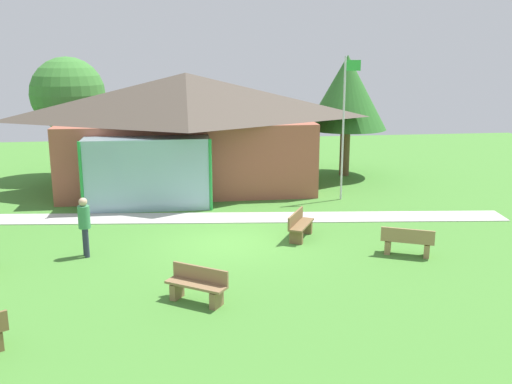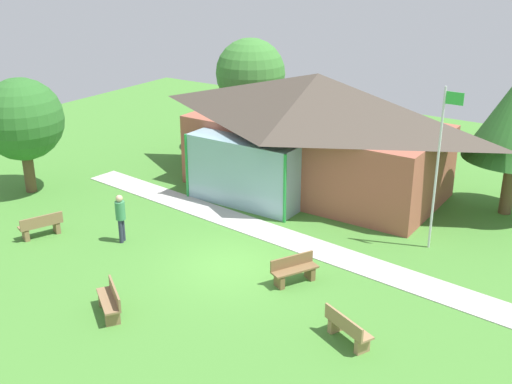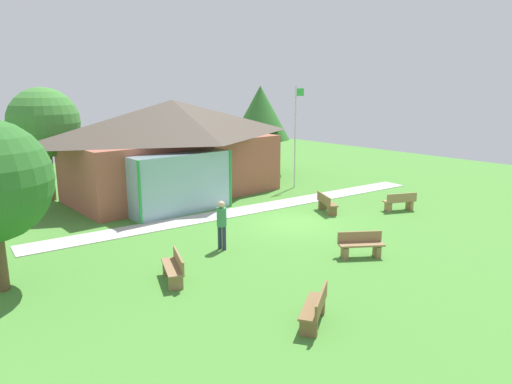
# 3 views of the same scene
# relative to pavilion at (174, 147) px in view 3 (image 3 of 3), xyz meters

# --- Properties ---
(ground_plane) EXTENTS (44.00, 44.00, 0.00)m
(ground_plane) POSITION_rel_pavilion_xyz_m (1.25, -7.38, -2.54)
(ground_plane) COLOR #478433
(pavilion) EXTENTS (11.25, 6.79, 4.88)m
(pavilion) POSITION_rel_pavilion_xyz_m (0.00, 0.00, 0.00)
(pavilion) COLOR #A35642
(pavilion) RESTS_ON ground_plane
(footpath) EXTENTS (19.89, 3.36, 0.03)m
(footpath) POSITION_rel_pavilion_xyz_m (1.25, -4.70, -2.53)
(footpath) COLOR #BCB7B2
(footpath) RESTS_ON ground_plane
(flagpole) EXTENTS (0.64, 0.08, 5.58)m
(flagpole) POSITION_rel_pavilion_xyz_m (6.09, -2.62, 0.53)
(flagpole) COLOR silver
(flagpole) RESTS_ON ground_plane
(bench_mid_right) EXTENTS (1.55, 1.03, 0.84)m
(bench_mid_right) POSITION_rel_pavilion_xyz_m (6.19, -9.22, -2.14)
(bench_mid_right) COLOR #9E7A51
(bench_mid_right) RESTS_ON ground_plane
(bench_front_left) EXTENTS (1.50, 1.18, 0.84)m
(bench_front_left) POSITION_rel_pavilion_xyz_m (-4.40, -13.71, -2.14)
(bench_front_left) COLOR brown
(bench_front_left) RESTS_ON ground_plane
(bench_rear_near_path) EXTENTS (1.08, 1.53, 0.84)m
(bench_rear_near_path) POSITION_rel_pavilion_xyz_m (3.43, -7.25, -2.14)
(bench_rear_near_path) COLOR brown
(bench_rear_near_path) RESTS_ON ground_plane
(bench_mid_left) EXTENTS (0.96, 1.56, 0.84)m
(bench_mid_left) POSITION_rel_pavilion_xyz_m (-5.67, -9.38, -2.14)
(bench_mid_left) COLOR olive
(bench_mid_left) RESTS_ON ground_plane
(bench_front_center) EXTENTS (1.49, 1.21, 0.84)m
(bench_front_center) POSITION_rel_pavilion_xyz_m (0.08, -11.66, -2.14)
(bench_front_center) COLOR olive
(bench_front_center) RESTS_ON ground_plane
(visitor_strolling_lawn) EXTENTS (0.34, 0.34, 1.74)m
(visitor_strolling_lawn) POSITION_rel_pavilion_xyz_m (-3.00, -8.09, -1.52)
(visitor_strolling_lawn) COLOR #2D3347
(visitor_strolling_lawn) RESTS_ON ground_plane
(tree_behind_pavilion_left) EXTENTS (3.35, 3.35, 5.51)m
(tree_behind_pavilion_left) POSITION_rel_pavilion_xyz_m (-5.22, 3.18, 1.26)
(tree_behind_pavilion_left) COLOR brown
(tree_behind_pavilion_left) RESTS_ON ground_plane
(tree_behind_pavilion_right) EXTENTS (3.75, 3.75, 5.58)m
(tree_behind_pavilion_right) POSITION_rel_pavilion_xyz_m (7.46, 1.91, 1.33)
(tree_behind_pavilion_right) COLOR brown
(tree_behind_pavilion_right) RESTS_ON ground_plane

